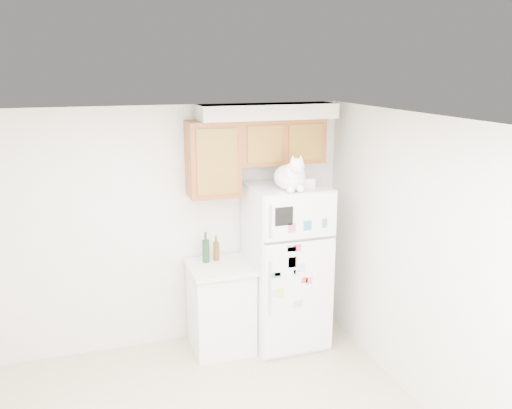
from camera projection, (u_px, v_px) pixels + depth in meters
name	position (u px, v px, depth m)	size (l,w,h in m)	color
room_shell	(216.00, 239.00, 3.84)	(3.84, 4.04, 2.52)	beige
refrigerator	(286.00, 266.00, 5.63)	(0.76, 0.78, 1.70)	white
base_counter	(221.00, 306.00, 5.58)	(0.64, 0.64, 0.92)	white
cat	(291.00, 176.00, 5.20)	(0.36, 0.52, 0.37)	white
storage_box_back	(296.00, 179.00, 5.50)	(0.18, 0.13, 0.10)	white
storage_box_front	(307.00, 182.00, 5.36)	(0.15, 0.11, 0.09)	white
bottle_green	(206.00, 247.00, 5.50)	(0.07, 0.07, 0.32)	#19381E
bottle_amber	(216.00, 248.00, 5.55)	(0.06, 0.06, 0.27)	#593814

